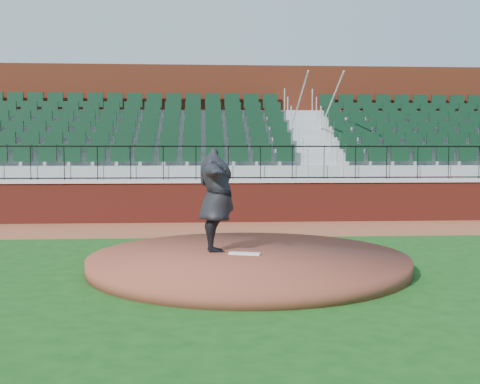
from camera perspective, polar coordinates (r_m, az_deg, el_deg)
name	(u,v)px	position (r m, az deg, el deg)	size (l,w,h in m)	color
ground	(245,268)	(10.87, 0.51, -7.41)	(90.00, 90.00, 0.00)	#134513
warning_track	(231,229)	(16.19, -0.89, -3.61)	(34.00, 3.20, 0.01)	brown
field_wall	(228,202)	(17.71, -1.15, -1.02)	(34.00, 0.35, 1.20)	maroon
wall_cap	(228,181)	(17.66, -1.15, 1.08)	(34.00, 0.45, 0.10)	#B7B7B7
wall_railing	(228,163)	(17.65, -1.15, 2.86)	(34.00, 0.05, 1.00)	black
seating_stands	(225,147)	(20.36, -1.49, 4.42)	(34.00, 5.10, 4.60)	gray
concourse_wall	(222,136)	(23.17, -1.76, 5.48)	(34.00, 0.50, 5.50)	maroon
pitchers_mound	(248,261)	(10.82, 0.81, -6.79)	(5.85, 5.85, 0.25)	brown
pitching_rubber	(245,254)	(10.79, 0.44, -6.03)	(0.58, 0.14, 0.04)	white
pitcher	(216,200)	(11.02, -2.35, -0.78)	(2.42, 0.66, 1.97)	black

